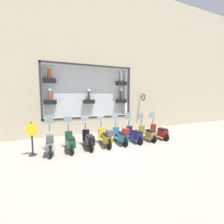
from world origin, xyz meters
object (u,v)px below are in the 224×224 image
at_px(scooter_black_5, 89,140).
at_px(scooter_red_0, 160,132).
at_px(scooter_green_6, 70,142).
at_px(scooter_silver_7, 50,143).
at_px(scooter_yellow_4, 106,137).
at_px(scooter_teal_3, 121,136).
at_px(scooter_navy_2, 135,135).
at_px(scooter_olive_1, 148,133).
at_px(shop_sign_post, 32,138).

bearing_deg(scooter_black_5, scooter_red_0, -90.05).
xyz_separation_m(scooter_green_6, scooter_silver_7, (-0.05, 0.92, 0.05)).
bearing_deg(scooter_red_0, scooter_yellow_4, 90.85).
bearing_deg(scooter_teal_3, scooter_navy_2, -86.42).
height_order(scooter_olive_1, shop_sign_post, scooter_olive_1).
relative_size(scooter_navy_2, shop_sign_post, 1.18).
height_order(scooter_navy_2, scooter_silver_7, scooter_silver_7).
distance_m(scooter_olive_1, scooter_green_6, 4.60).
bearing_deg(scooter_silver_7, scooter_teal_3, -90.11).
xyz_separation_m(scooter_red_0, scooter_silver_7, (-0.05, 6.44, 0.07)).
relative_size(scooter_navy_2, scooter_green_6, 1.00).
bearing_deg(scooter_red_0, scooter_navy_2, 89.93).
distance_m(scooter_navy_2, scooter_silver_7, 4.60).
distance_m(scooter_olive_1, scooter_navy_2, 0.92).
xyz_separation_m(scooter_teal_3, scooter_green_6, (0.06, 2.76, -0.04)).
distance_m(scooter_red_0, scooter_yellow_4, 3.68).
height_order(scooter_red_0, scooter_green_6, scooter_red_0).
bearing_deg(scooter_teal_3, shop_sign_post, 88.31).
distance_m(scooter_teal_3, scooter_yellow_4, 0.92).
xyz_separation_m(scooter_olive_1, scooter_teal_3, (-0.05, 1.84, 0.07)).
bearing_deg(scooter_olive_1, scooter_navy_2, 89.62).
relative_size(scooter_red_0, scooter_green_6, 0.99).
distance_m(scooter_teal_3, scooter_silver_7, 3.68).
relative_size(scooter_silver_7, shop_sign_post, 1.19).
xyz_separation_m(scooter_navy_2, scooter_silver_7, (-0.05, 4.60, 0.06)).
xyz_separation_m(scooter_navy_2, scooter_green_6, (0.00, 3.68, 0.01)).
bearing_deg(shop_sign_post, scooter_navy_2, -90.79).
bearing_deg(scooter_olive_1, shop_sign_post, 89.27).
distance_m(scooter_silver_7, shop_sign_post, 0.82).
bearing_deg(scooter_silver_7, scooter_green_6, -86.68).
xyz_separation_m(scooter_teal_3, shop_sign_post, (0.13, 4.42, 0.33)).
distance_m(scooter_olive_1, scooter_silver_7, 5.52).
height_order(scooter_yellow_4, shop_sign_post, scooter_yellow_4).
relative_size(scooter_yellow_4, scooter_green_6, 1.00).
distance_m(scooter_navy_2, scooter_green_6, 3.68).
distance_m(scooter_navy_2, scooter_teal_3, 0.92).
xyz_separation_m(scooter_yellow_4, scooter_green_6, (0.06, 1.84, -0.04)).
height_order(scooter_red_0, scooter_teal_3, scooter_red_0).
xyz_separation_m(scooter_yellow_4, shop_sign_post, (0.13, 3.50, 0.33)).
height_order(scooter_green_6, scooter_silver_7, scooter_silver_7).
bearing_deg(scooter_teal_3, scooter_black_5, 88.16).
xyz_separation_m(scooter_red_0, scooter_black_5, (0.00, 4.60, 0.02)).
height_order(scooter_red_0, scooter_olive_1, scooter_red_0).
bearing_deg(shop_sign_post, scooter_teal_3, -91.69).
height_order(scooter_yellow_4, scooter_green_6, scooter_green_6).
bearing_deg(scooter_olive_1, scooter_green_6, 89.89).
xyz_separation_m(scooter_teal_3, scooter_yellow_4, (0.00, 0.92, 0.00)).
bearing_deg(scooter_red_0, shop_sign_post, 89.40).
distance_m(scooter_navy_2, shop_sign_post, 5.35).
relative_size(scooter_olive_1, scooter_yellow_4, 0.99).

